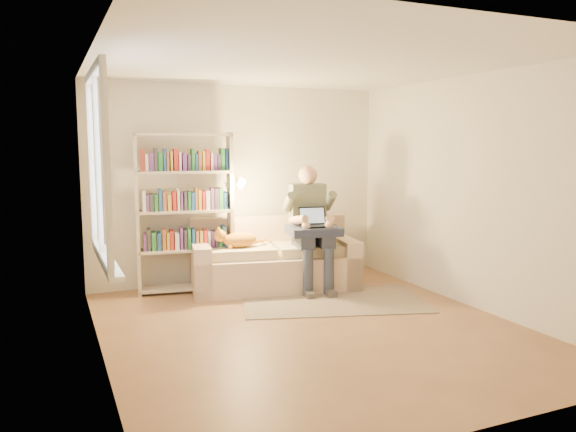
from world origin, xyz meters
name	(u,v)px	position (x,y,z in m)	size (l,w,h in m)	color
floor	(312,328)	(0.00, 0.00, 0.00)	(4.50, 4.50, 0.00)	brown
ceiling	(313,63)	(0.00, 0.00, 2.60)	(4.00, 4.50, 0.02)	white
wall_left	(97,209)	(-2.00, 0.00, 1.30)	(0.02, 4.50, 2.60)	silver
wall_right	(474,192)	(2.00, 0.00, 1.30)	(0.02, 4.50, 2.60)	silver
wall_back	(239,184)	(0.00, 2.25, 1.30)	(4.00, 0.02, 2.60)	silver
wall_front	(474,232)	(0.00, -2.25, 1.30)	(4.00, 0.02, 2.60)	silver
window	(101,197)	(-1.95, 0.20, 1.38)	(0.12, 1.52, 1.69)	white
sofa	(273,262)	(0.26, 1.68, 0.32)	(2.21, 1.29, 0.88)	beige
person	(310,221)	(0.68, 1.45, 0.87)	(0.55, 0.77, 1.57)	#666D58
cat	(236,239)	(-0.26, 1.64, 0.66)	(0.66, 0.30, 0.24)	#F89E30
blanket	(318,230)	(0.69, 1.28, 0.77)	(0.63, 0.51, 0.10)	#262B42
laptop	(317,221)	(0.69, 1.29, 0.88)	(0.38, 0.35, 0.29)	black
bookshelf	(185,205)	(-0.82, 1.90, 1.09)	(1.31, 0.54, 1.98)	beige
rug	(333,300)	(0.66, 0.79, 0.01)	(2.11, 1.25, 0.01)	gray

